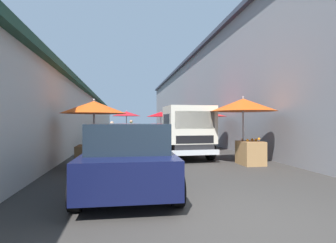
{
  "coord_description": "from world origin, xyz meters",
  "views": [
    {
      "loc": [
        -3.5,
        1.68,
        1.5
      ],
      "look_at": [
        8.25,
        -0.34,
        1.5
      ],
      "focal_mm": 27.83,
      "sensor_mm": 36.0,
      "label": 1
    }
  ],
  "objects_px": {
    "fruit_stall_far_right": "(93,116)",
    "hatchback_car": "(129,156)",
    "fruit_stall_far_left": "(244,114)",
    "vendor_by_crates": "(112,133)",
    "fruit_stall_mid_lane": "(161,118)",
    "fruit_stall_near_right": "(126,119)",
    "fruit_stall_near_left": "(199,116)",
    "delivery_truck": "(184,133)",
    "parked_scooter": "(96,143)",
    "plastic_stool": "(139,140)",
    "vendor_in_shade": "(131,130)"
  },
  "relations": [
    {
      "from": "fruit_stall_far_right",
      "to": "hatchback_car",
      "type": "distance_m",
      "value": 3.49
    },
    {
      "from": "fruit_stall_far_left",
      "to": "vendor_by_crates",
      "type": "distance_m",
      "value": 7.65
    },
    {
      "from": "fruit_stall_far_right",
      "to": "fruit_stall_mid_lane",
      "type": "bearing_deg",
      "value": -18.06
    },
    {
      "from": "fruit_stall_mid_lane",
      "to": "fruit_stall_near_right",
      "type": "xyz_separation_m",
      "value": [
        -1.37,
        2.92,
        -0.09
      ]
    },
    {
      "from": "fruit_stall_near_left",
      "to": "delivery_truck",
      "type": "relative_size",
      "value": 0.58
    },
    {
      "from": "fruit_stall_far_left",
      "to": "fruit_stall_near_right",
      "type": "bearing_deg",
      "value": 18.83
    },
    {
      "from": "fruit_stall_mid_lane",
      "to": "hatchback_car",
      "type": "distance_m",
      "value": 16.17
    },
    {
      "from": "parked_scooter",
      "to": "vendor_by_crates",
      "type": "bearing_deg",
      "value": -34.58
    },
    {
      "from": "fruit_stall_far_left",
      "to": "fruit_stall_near_left",
      "type": "relative_size",
      "value": 0.83
    },
    {
      "from": "hatchback_car",
      "to": "plastic_stool",
      "type": "distance_m",
      "value": 10.43
    },
    {
      "from": "vendor_in_shade",
      "to": "plastic_stool",
      "type": "bearing_deg",
      "value": -163.6
    },
    {
      "from": "fruit_stall_far_right",
      "to": "delivery_truck",
      "type": "xyz_separation_m",
      "value": [
        1.4,
        -3.45,
        -0.64
      ]
    },
    {
      "from": "fruit_stall_near_right",
      "to": "vendor_by_crates",
      "type": "xyz_separation_m",
      "value": [
        -5.85,
        0.83,
        -0.84
      ]
    },
    {
      "from": "fruit_stall_mid_lane",
      "to": "parked_scooter",
      "type": "bearing_deg",
      "value": 151.59
    },
    {
      "from": "vendor_in_shade",
      "to": "fruit_stall_near_left",
      "type": "bearing_deg",
      "value": -144.53
    },
    {
      "from": "fruit_stall_near_left",
      "to": "vendor_in_shade",
      "type": "bearing_deg",
      "value": 35.47
    },
    {
      "from": "fruit_stall_far_right",
      "to": "vendor_by_crates",
      "type": "bearing_deg",
      "value": -4.09
    },
    {
      "from": "fruit_stall_far_left",
      "to": "fruit_stall_near_left",
      "type": "distance_m",
      "value": 4.47
    },
    {
      "from": "vendor_by_crates",
      "to": "parked_scooter",
      "type": "height_order",
      "value": "vendor_by_crates"
    },
    {
      "from": "fruit_stall_far_left",
      "to": "vendor_in_shade",
      "type": "relative_size",
      "value": 1.49
    },
    {
      "from": "fruit_stall_far_right",
      "to": "parked_scooter",
      "type": "xyz_separation_m",
      "value": [
        4.39,
        0.35,
        -1.23
      ]
    },
    {
      "from": "fruit_stall_mid_lane",
      "to": "fruit_stall_near_right",
      "type": "bearing_deg",
      "value": 115.15
    },
    {
      "from": "vendor_by_crates",
      "to": "fruit_stall_far_right",
      "type": "bearing_deg",
      "value": 175.91
    },
    {
      "from": "fruit_stall_near_left",
      "to": "fruit_stall_mid_lane",
      "type": "xyz_separation_m",
      "value": [
        8.63,
        0.75,
        0.02
      ]
    },
    {
      "from": "vendor_in_shade",
      "to": "parked_scooter",
      "type": "distance_m",
      "value": 4.79
    },
    {
      "from": "fruit_stall_near_left",
      "to": "fruit_stall_far_right",
      "type": "relative_size",
      "value": 1.28
    },
    {
      "from": "fruit_stall_mid_lane",
      "to": "vendor_in_shade",
      "type": "distance_m",
      "value": 4.78
    },
    {
      "from": "fruit_stall_far_left",
      "to": "delivery_truck",
      "type": "xyz_separation_m",
      "value": [
        1.8,
        1.76,
        -0.73
      ]
    },
    {
      "from": "fruit_stall_far_left",
      "to": "hatchback_car",
      "type": "relative_size",
      "value": 0.6
    },
    {
      "from": "fruit_stall_far_left",
      "to": "fruit_stall_mid_lane",
      "type": "xyz_separation_m",
      "value": [
        13.08,
        1.08,
        0.02
      ]
    },
    {
      "from": "fruit_stall_near_right",
      "to": "delivery_truck",
      "type": "xyz_separation_m",
      "value": [
        -9.91,
        -2.23,
        -0.66
      ]
    },
    {
      "from": "fruit_stall_far_left",
      "to": "hatchback_car",
      "type": "distance_m",
      "value": 5.05
    },
    {
      "from": "fruit_stall_near_left",
      "to": "parked_scooter",
      "type": "distance_m",
      "value": 5.41
    },
    {
      "from": "hatchback_car",
      "to": "vendor_in_shade",
      "type": "distance_m",
      "value": 11.94
    },
    {
      "from": "fruit_stall_near_right",
      "to": "vendor_in_shade",
      "type": "height_order",
      "value": "fruit_stall_near_right"
    },
    {
      "from": "fruit_stall_near_left",
      "to": "fruit_stall_far_right",
      "type": "height_order",
      "value": "fruit_stall_far_right"
    },
    {
      "from": "plastic_stool",
      "to": "fruit_stall_near_right",
      "type": "bearing_deg",
      "value": 10.57
    },
    {
      "from": "hatchback_car",
      "to": "plastic_stool",
      "type": "bearing_deg",
      "value": -4.77
    },
    {
      "from": "parked_scooter",
      "to": "plastic_stool",
      "type": "xyz_separation_m",
      "value": [
        2.82,
        -2.33,
        -0.12
      ]
    },
    {
      "from": "fruit_stall_near_left",
      "to": "hatchback_car",
      "type": "distance_m",
      "value": 8.21
    },
    {
      "from": "vendor_in_shade",
      "to": "plastic_stool",
      "type": "relative_size",
      "value": 3.69
    },
    {
      "from": "delivery_truck",
      "to": "vendor_in_shade",
      "type": "relative_size",
      "value": 3.11
    },
    {
      "from": "fruit_stall_far_right",
      "to": "fruit_stall_far_left",
      "type": "bearing_deg",
      "value": -94.37
    },
    {
      "from": "fruit_stall_far_left",
      "to": "parked_scooter",
      "type": "relative_size",
      "value": 1.41
    },
    {
      "from": "hatchback_car",
      "to": "parked_scooter",
      "type": "bearing_deg",
      "value": 10.99
    },
    {
      "from": "fruit_stall_far_left",
      "to": "parked_scooter",
      "type": "height_order",
      "value": "fruit_stall_far_left"
    },
    {
      "from": "fruit_stall_near_left",
      "to": "parked_scooter",
      "type": "relative_size",
      "value": 1.71
    },
    {
      "from": "fruit_stall_near_left",
      "to": "hatchback_car",
      "type": "height_order",
      "value": "fruit_stall_near_left"
    },
    {
      "from": "vendor_by_crates",
      "to": "parked_scooter",
      "type": "bearing_deg",
      "value": 145.42
    },
    {
      "from": "parked_scooter",
      "to": "vendor_in_shade",
      "type": "bearing_deg",
      "value": -23.2
    }
  ]
}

